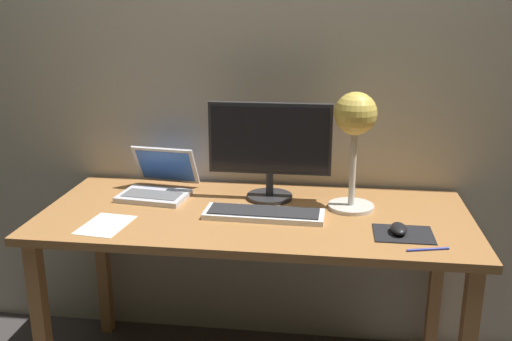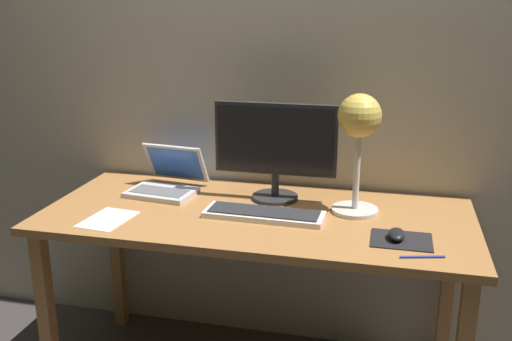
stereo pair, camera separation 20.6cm
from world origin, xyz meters
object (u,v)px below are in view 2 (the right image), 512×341
(mouse, at_px, (397,234))
(pen, at_px, (422,257))
(keyboard_main, at_px, (264,214))
(desk_lamp, at_px, (359,127))
(monitor, at_px, (275,145))
(laptop, at_px, (168,178))

(mouse, height_order, pen, mouse)
(pen, bearing_deg, mouse, 122.71)
(keyboard_main, bearing_deg, pen, -22.20)
(desk_lamp, xyz_separation_m, mouse, (0.15, -0.23, -0.30))
(monitor, relative_size, pen, 3.44)
(monitor, distance_m, laptop, 0.48)
(laptop, relative_size, desk_lamp, 0.67)
(mouse, bearing_deg, keyboard_main, 167.87)
(laptop, height_order, desk_lamp, desk_lamp)
(keyboard_main, bearing_deg, desk_lamp, 22.49)
(monitor, bearing_deg, mouse, -32.86)
(laptop, distance_m, pen, 1.10)
(keyboard_main, height_order, mouse, mouse)
(keyboard_main, bearing_deg, laptop, 155.44)
(monitor, height_order, pen, monitor)
(keyboard_main, distance_m, mouse, 0.48)
(mouse, distance_m, pen, 0.15)
(monitor, distance_m, keyboard_main, 0.29)
(pen, bearing_deg, desk_lamp, 123.10)
(monitor, relative_size, laptop, 1.60)
(desk_lamp, relative_size, mouse, 4.66)
(monitor, xyz_separation_m, pen, (0.55, -0.43, -0.22))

